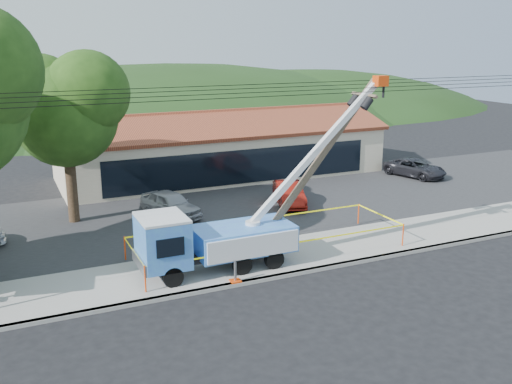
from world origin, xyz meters
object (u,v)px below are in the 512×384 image
object	(u,v)px
leaning_pole	(319,160)
car_silver	(171,218)
car_red	(289,206)
car_dark	(414,178)
utility_truck	(214,237)

from	to	relation	value
leaning_pole	car_silver	size ratio (longest dim) A/B	1.90
car_silver	car_red	bearing A→B (deg)	-24.98
car_silver	car_dark	xyz separation A→B (m)	(18.12, 1.88, 0.00)
car_red	car_dark	xyz separation A→B (m)	(11.24, 2.55, 0.00)
utility_truck	car_dark	world-z (taller)	utility_truck
leaning_pole	car_red	distance (m)	8.58
utility_truck	car_red	bearing A→B (deg)	44.91
leaning_pole	car_dark	bearing A→B (deg)	35.30
car_dark	car_red	bearing A→B (deg)	175.93
leaning_pole	car_silver	distance (m)	9.94
car_silver	car_dark	bearing A→B (deg)	-13.54
utility_truck	car_dark	distance (m)	21.07
utility_truck	car_red	world-z (taller)	utility_truck
utility_truck	car_red	xyz separation A→B (m)	(7.32, 7.30, -1.55)
utility_truck	car_red	distance (m)	10.46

